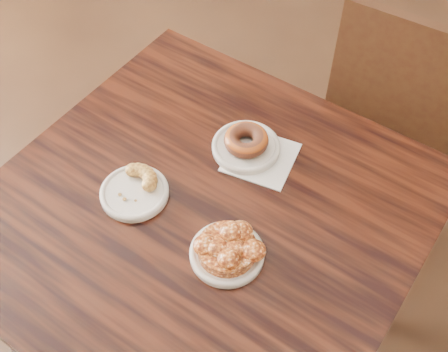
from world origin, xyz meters
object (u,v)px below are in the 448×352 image
at_px(chair_far, 412,111).
at_px(apple_fritter, 227,247).
at_px(glazed_donut, 246,140).
at_px(cafe_table, 207,291).
at_px(cruller_fragment, 133,187).

relative_size(chair_far, apple_fritter, 5.77).
distance_m(chair_far, glazed_donut, 0.76).
relative_size(cafe_table, chair_far, 0.95).
bearing_deg(cafe_table, glazed_donut, 94.27).
relative_size(cafe_table, glazed_donut, 8.63).
distance_m(cafe_table, cruller_fragment, 0.43).
relative_size(cafe_table, apple_fritter, 5.45).
distance_m(cafe_table, glazed_donut, 0.45).
xyz_separation_m(chair_far, cruller_fragment, (-0.46, -0.83, 0.33)).
bearing_deg(apple_fritter, cafe_table, 140.21).
height_order(chair_far, cruller_fragment, chair_far).
distance_m(glazed_donut, cruller_fragment, 0.27).
relative_size(glazed_donut, apple_fritter, 0.63).
height_order(cafe_table, chair_far, chair_far).
xyz_separation_m(glazed_donut, apple_fritter, (0.08, -0.26, -0.00)).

